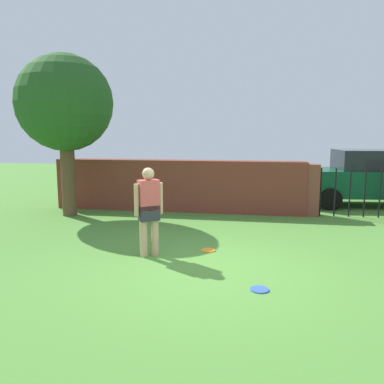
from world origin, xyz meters
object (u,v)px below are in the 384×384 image
at_px(frisbee_blue, 260,289).
at_px(car, 369,178).
at_px(tree, 65,104).
at_px(frisbee_orange, 208,250).
at_px(person, 149,208).

bearing_deg(frisbee_blue, car, 65.76).
height_order(car, frisbee_blue, car).
xyz_separation_m(tree, frisbee_orange, (4.17, -2.56, -2.96)).
height_order(tree, person, tree).
relative_size(tree, person, 2.64).
relative_size(tree, frisbee_blue, 15.83).
bearing_deg(tree, frisbee_orange, -31.62).
distance_m(car, frisbee_blue, 8.01).
height_order(person, car, car).
distance_m(frisbee_orange, frisbee_blue, 2.00).
bearing_deg(car, frisbee_orange, -133.27).
relative_size(person, car, 0.37).
relative_size(tree, car, 0.98).
xyz_separation_m(person, frisbee_orange, (1.03, 0.47, -0.89)).
bearing_deg(frisbee_blue, person, 147.65).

